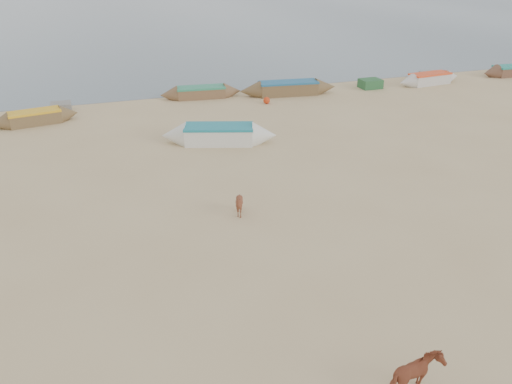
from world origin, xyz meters
TOP-DOWN VIEW (x-y plane):
  - ground at (0.00, 0.00)m, footprint 140.00×140.00m
  - sea at (0.00, 82.00)m, footprint 160.00×160.00m
  - cow_adult at (0.57, -5.24)m, footprint 1.46×0.94m
  - calf_front at (-0.60, 4.20)m, footprint 1.12×1.08m
  - near_canoe at (0.75, 12.13)m, footprint 6.13×3.23m
  - waterline_canoes at (0.18, 20.16)m, footprint 59.16×5.31m
  - beach_clutter at (3.62, 19.74)m, footprint 44.14×3.56m

SIDE VIEW (x-z plane):
  - ground at x=0.00m, z-range 0.00..0.00m
  - sea at x=0.00m, z-range 0.01..0.01m
  - beach_clutter at x=3.62m, z-range -0.02..0.62m
  - waterline_canoes at x=0.18m, z-range -0.04..0.90m
  - calf_front at x=-0.60m, z-range 0.00..0.94m
  - near_canoe at x=0.75m, z-range 0.00..0.96m
  - cow_adult at x=0.57m, z-range 0.00..1.14m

